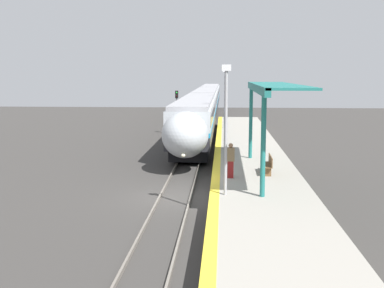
{
  "coord_description": "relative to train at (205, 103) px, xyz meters",
  "views": [
    {
      "loc": [
        2.2,
        -21.69,
        5.78
      ],
      "look_at": [
        0.59,
        3.01,
        2.13
      ],
      "focal_mm": 45.0,
      "sensor_mm": 36.0,
      "label": 1
    }
  ],
  "objects": [
    {
      "name": "ground_plane",
      "position": [
        0.0,
        -37.17,
        -2.16
      ],
      "size": [
        120.0,
        120.0,
        0.0
      ],
      "primitive_type": "plane",
      "color": "#383533"
    },
    {
      "name": "rail_left",
      "position": [
        -0.72,
        -37.17,
        -2.09
      ],
      "size": [
        0.08,
        90.0,
        0.15
      ],
      "primitive_type": "cube",
      "color": "slate",
      "rests_on": "ground_plane"
    },
    {
      "name": "rail_right",
      "position": [
        0.72,
        -37.17,
        -2.09
      ],
      "size": [
        0.08,
        90.0,
        0.15
      ],
      "primitive_type": "cube",
      "color": "slate",
      "rests_on": "ground_plane"
    },
    {
      "name": "train",
      "position": [
        0.0,
        0.0,
        0.0
      ],
      "size": [
        2.86,
        66.17,
        3.77
      ],
      "color": "black",
      "rests_on": "ground_plane"
    },
    {
      "name": "platform_right",
      "position": [
        3.82,
        -37.17,
        -1.7
      ],
      "size": [
        4.3,
        64.0,
        0.94
      ],
      "color": "gray",
      "rests_on": "ground_plane"
    },
    {
      "name": "platform_bench",
      "position": [
        4.39,
        -35.72,
        -0.76
      ],
      "size": [
        0.44,
        1.7,
        0.89
      ],
      "color": "brown",
      "rests_on": "platform_right"
    },
    {
      "name": "person_waiting",
      "position": [
        2.56,
        -36.8,
        -0.39
      ],
      "size": [
        0.36,
        0.22,
        1.64
      ],
      "color": "maroon",
      "rests_on": "platform_right"
    },
    {
      "name": "railway_signal",
      "position": [
        -2.18,
        -13.87,
        0.39
      ],
      "size": [
        0.28,
        0.28,
        4.16
      ],
      "color": "#59595E",
      "rests_on": "ground_plane"
    },
    {
      "name": "lamppost_near",
      "position": [
        2.3,
        -39.97,
        1.74
      ],
      "size": [
        0.36,
        0.2,
        5.18
      ],
      "color": "#9E9EA3",
      "rests_on": "platform_right"
    },
    {
      "name": "lamppost_mid",
      "position": [
        2.3,
        -27.98,
        1.74
      ],
      "size": [
        0.36,
        0.2,
        5.18
      ],
      "color": "#9E9EA3",
      "rests_on": "platform_right"
    },
    {
      "name": "lamppost_far",
      "position": [
        2.3,
        -15.98,
        1.74
      ],
      "size": [
        0.36,
        0.2,
        5.18
      ],
      "color": "#9E9EA3",
      "rests_on": "platform_right"
    },
    {
      "name": "station_canopy",
      "position": [
        4.34,
        -35.77,
        2.82
      ],
      "size": [
        2.02,
        11.78,
        4.34
      ],
      "color": "#1E6B66",
      "rests_on": "platform_right"
    }
  ]
}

